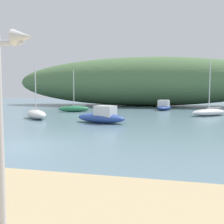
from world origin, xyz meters
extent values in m
plane|color=slate|center=(0.00, 0.00, 0.00)|extent=(120.00, 120.00, 0.00)
ellipsoid|color=#517547|center=(0.87, 28.28, 3.47)|extent=(37.72, 10.19, 6.94)
cone|color=silver|center=(3.55, -6.25, 2.88)|extent=(0.26, 0.22, 0.22)
ellipsoid|color=#2D4C9E|center=(0.70, 7.62, 0.34)|extent=(3.85, 2.25, 0.68)
cube|color=silver|center=(1.05, 7.52, 0.81)|extent=(1.51, 1.34, 0.74)
ellipsoid|color=white|center=(8.55, 14.55, 0.30)|extent=(3.62, 3.23, 0.60)
cylinder|color=silver|center=(8.55, 14.55, 2.61)|extent=(0.08, 0.08, 4.38)
cylinder|color=silver|center=(8.98, 14.89, 0.67)|extent=(1.32, 1.07, 0.06)
ellipsoid|color=#287A4C|center=(-4.46, 15.85, 0.31)|extent=(3.36, 2.11, 0.62)
cylinder|color=silver|center=(-4.46, 15.85, 2.35)|extent=(0.08, 0.08, 3.82)
cylinder|color=silver|center=(-4.01, 16.02, 0.69)|extent=(1.37, 0.57, 0.06)
ellipsoid|color=white|center=(-4.91, 8.98, 0.35)|extent=(3.19, 3.17, 0.70)
cylinder|color=silver|center=(-4.91, 8.98, 2.32)|extent=(0.08, 0.08, 3.66)
cylinder|color=silver|center=(-5.26, 9.33, 0.74)|extent=(1.11, 1.09, 0.06)
ellipsoid|color=#2D4C9E|center=(4.53, 20.97, 0.27)|extent=(1.91, 4.06, 0.55)
cube|color=silver|center=(4.48, 20.58, 0.74)|extent=(1.31, 1.50, 0.77)
camera|label=1|loc=(5.43, -9.29, 2.20)|focal=41.63mm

